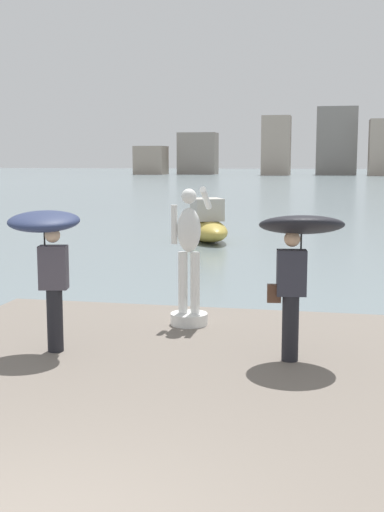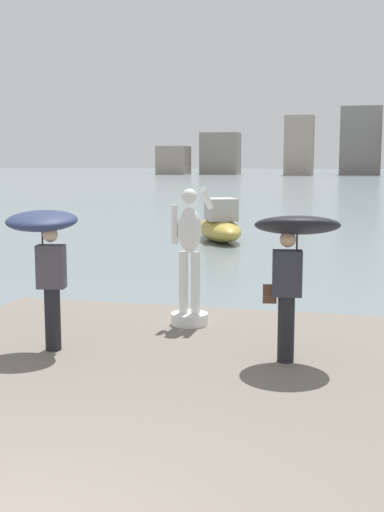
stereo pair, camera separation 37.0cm
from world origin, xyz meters
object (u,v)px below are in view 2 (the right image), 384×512
Objects in this scene: statue_white_figure at (190,267)px; onlooker_right at (294,244)px; boat_near at (219,226)px; onlooker_left at (45,241)px.

statue_white_figure reaches higher than onlooker_right.
boat_near is at bearing 104.73° from onlooker_right.
onlooker_right is (1.79, -1.62, 0.61)m from statue_white_figure.
statue_white_figure is at bearing -80.44° from boat_near.
onlooker_left is 3.39m from onlooker_right.
statue_white_figure is 2.52m from onlooker_left.
statue_white_figure reaches higher than onlooker_left.
onlooker_right is at bearing -42.00° from statue_white_figure.
statue_white_figure reaches higher than boat_near.
statue_white_figure is 1.12× the size of onlooker_left.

